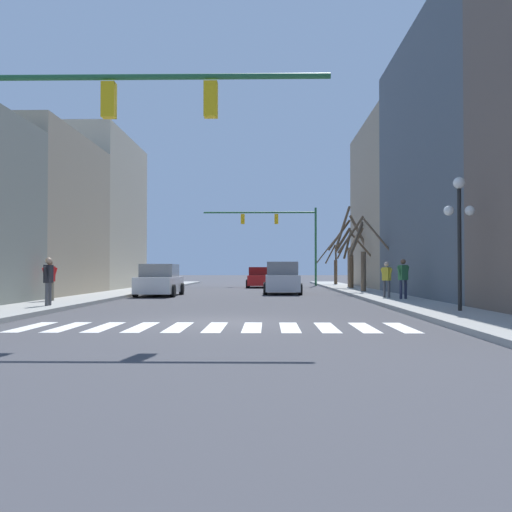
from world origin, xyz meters
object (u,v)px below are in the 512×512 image
(traffic_signal_near, at_px, (92,131))
(street_tree_left_mid, at_px, (361,254))
(car_parked_left_mid, at_px, (260,278))
(street_tree_left_far, at_px, (349,250))
(pedestrian_on_right_sidewalk, at_px, (387,276))
(street_tree_right_far, at_px, (334,265))
(pedestrian_waiting_at_curb, at_px, (48,277))
(traffic_signal_far, at_px, (281,228))
(street_tree_left_near, at_px, (351,262))
(pedestrian_on_left_sidewalk, at_px, (403,275))
(car_parked_right_far, at_px, (160,281))
(pedestrian_crossing_street, at_px, (50,277))
(street_lamp_right_corner, at_px, (459,216))
(car_at_intersection, at_px, (282,279))

(traffic_signal_near, xyz_separation_m, street_tree_left_mid, (9.47, 19.87, -2.41))
(car_parked_left_mid, height_order, street_tree_left_far, street_tree_left_far)
(pedestrian_on_right_sidewalk, distance_m, street_tree_right_far, 23.24)
(pedestrian_waiting_at_curb, bearing_deg, street_tree_right_far, 156.49)
(traffic_signal_near, xyz_separation_m, traffic_signal_far, (5.34, 36.26, 0.21))
(traffic_signal_far, xyz_separation_m, street_tree_left_near, (4.40, -10.50, -3.01))
(pedestrian_on_left_sidewalk, height_order, street_tree_left_near, street_tree_left_near)
(traffic_signal_far, bearing_deg, car_parked_left_mid, -111.73)
(traffic_signal_near, xyz_separation_m, car_parked_right_far, (-1.50, 17.29, -3.91))
(traffic_signal_far, relative_size, pedestrian_crossing_street, 5.88)
(car_parked_left_mid, bearing_deg, traffic_signal_near, 173.57)
(street_lamp_right_corner, xyz_separation_m, street_tree_left_far, (-0.11, 23.99, -0.32))
(car_parked_right_far, distance_m, pedestrian_crossing_street, 8.23)
(street_tree_right_far, bearing_deg, pedestrian_waiting_at_curb, -114.06)
(car_at_intersection, bearing_deg, traffic_signal_near, 165.82)
(street_tree_right_far, height_order, street_tree_left_near, street_tree_left_near)
(street_lamp_right_corner, xyz_separation_m, car_at_intersection, (-5.01, 15.52, -2.20))
(traffic_signal_near, bearing_deg, pedestrian_crossing_street, 115.08)
(car_parked_right_far, xyz_separation_m, pedestrian_crossing_street, (-3.01, -7.66, 0.33))
(traffic_signal_near, relative_size, car_at_intersection, 1.87)
(pedestrian_crossing_street, bearing_deg, car_parked_right_far, -165.25)
(car_parked_left_mid, bearing_deg, pedestrian_on_right_sidewalk, -162.92)
(car_parked_left_mid, xyz_separation_m, pedestrian_on_left_sidewalk, (6.30, -20.57, 0.42))
(pedestrian_on_right_sidewalk, bearing_deg, car_parked_left_mid, 160.83)
(pedestrian_on_left_sidewalk, relative_size, street_tree_right_far, 0.44)
(car_at_intersection, height_order, street_tree_left_near, street_tree_left_near)
(traffic_signal_far, distance_m, street_tree_left_far, 9.48)
(pedestrian_on_left_sidewalk, bearing_deg, pedestrian_waiting_at_curb, 164.38)
(car_at_intersection, xyz_separation_m, car_parked_right_far, (-6.50, -2.50, -0.06))
(street_tree_left_near, bearing_deg, pedestrian_waiting_at_curb, -124.37)
(traffic_signal_near, relative_size, pedestrian_on_left_sidewalk, 4.84)
(street_tree_left_far, bearing_deg, pedestrian_waiting_at_curb, -121.52)
(traffic_signal_near, bearing_deg, car_parked_left_mid, 83.57)
(street_tree_right_far, bearing_deg, traffic_signal_near, -105.13)
(street_lamp_right_corner, bearing_deg, street_tree_left_far, 90.25)
(street_tree_right_far, xyz_separation_m, street_tree_left_mid, (-0.26, -16.09, 0.56))
(traffic_signal_far, bearing_deg, pedestrian_on_left_sidewalk, -79.66)
(pedestrian_waiting_at_curb, relative_size, pedestrian_crossing_street, 1.03)
(car_parked_right_far, bearing_deg, car_at_intersection, -68.97)
(traffic_signal_near, height_order, street_tree_left_mid, traffic_signal_near)
(traffic_signal_far, bearing_deg, traffic_signal_near, -98.38)
(pedestrian_crossing_street, xyz_separation_m, pedestrian_on_left_sidewalk, (14.40, 1.68, 0.04))
(pedestrian_on_left_sidewalk, distance_m, street_tree_left_mid, 8.65)
(car_at_intersection, height_order, pedestrian_on_right_sidewalk, car_at_intersection)
(pedestrian_waiting_at_curb, xyz_separation_m, street_tree_right_far, (13.14, 29.43, 0.59))
(pedestrian_waiting_at_curb, height_order, street_tree_left_mid, street_tree_left_mid)
(car_at_intersection, xyz_separation_m, pedestrian_on_right_sidewalk, (4.48, -7.05, 0.25))
(street_lamp_right_corner, distance_m, street_tree_left_mid, 15.64)
(street_tree_left_mid, distance_m, street_tree_left_near, 5.91)
(car_parked_right_far, distance_m, street_tree_right_far, 21.81)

